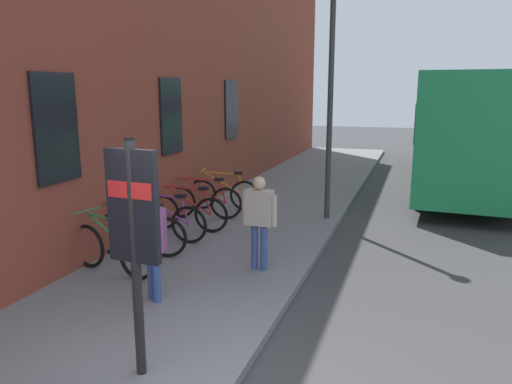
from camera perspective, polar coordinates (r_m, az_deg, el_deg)
The scene contains 14 objects.
ground at distance 10.31m, azimuth 14.63°, elevation -5.15°, with size 60.00×60.00×0.00m, color #38383A.
sidewalk_pavement at distance 12.66m, azimuth 2.83°, elevation -1.33°, with size 24.00×3.50×0.12m, color slate.
station_facade at distance 13.98m, azimuth -4.29°, elevation 16.78°, with size 22.00×0.65×8.31m.
bicycle_nearest_sign at distance 7.98m, azimuth -16.50°, elevation -6.48°, with size 0.53×1.75×0.97m.
bicycle_leaning_wall at distance 8.70m, azimuth -13.58°, elevation -4.79°, with size 0.48×1.76×0.97m.
bicycle_mid_rack at distance 9.41m, azimuth -10.74°, elevation -3.37°, with size 0.48×1.77×0.97m.
bicycle_end_of_row at distance 10.03m, azimuth -8.04°, elevation -2.33°, with size 0.48×1.77×0.97m.
bicycle_by_door at distance 10.92m, azimuth -6.16°, elevation -1.10°, with size 0.51×1.75×0.97m.
bicycle_under_window at distance 11.69m, azimuth -3.83°, elevation -0.20°, with size 0.52×1.75×0.97m.
transit_info_sign at distance 4.81m, azimuth -14.09°, elevation -3.40°, with size 0.13×0.55×2.40m.
city_bus at distance 16.29m, azimuth 23.75°, elevation 7.27°, with size 10.62×3.11×3.35m.
pedestrian_by_facade at distance 6.69m, azimuth -12.06°, elevation -4.85°, with size 0.42×0.51×1.54m.
pedestrian_crossing_street at distance 7.67m, azimuth 0.37°, elevation -2.54°, with size 0.23×0.58×1.52m.
street_lamp at distance 10.76m, azimuth 8.77°, elevation 13.47°, with size 0.28×0.28×5.34m.
Camera 1 is at (-3.86, -1.58, 2.96)m, focal length 34.24 mm.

